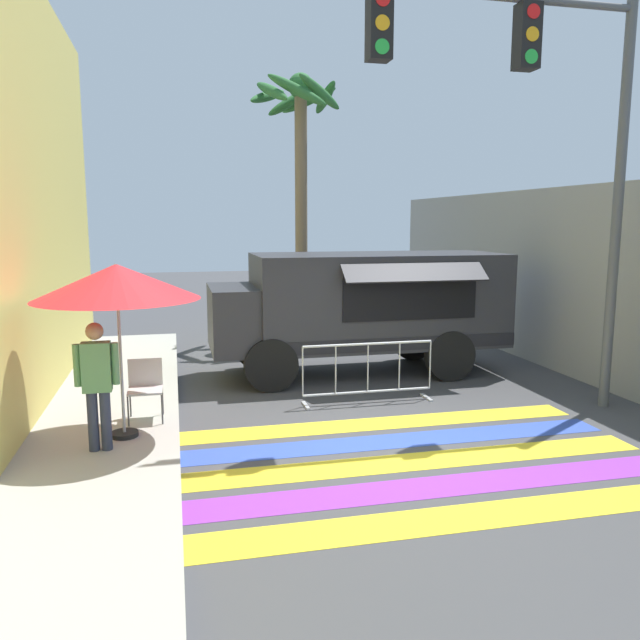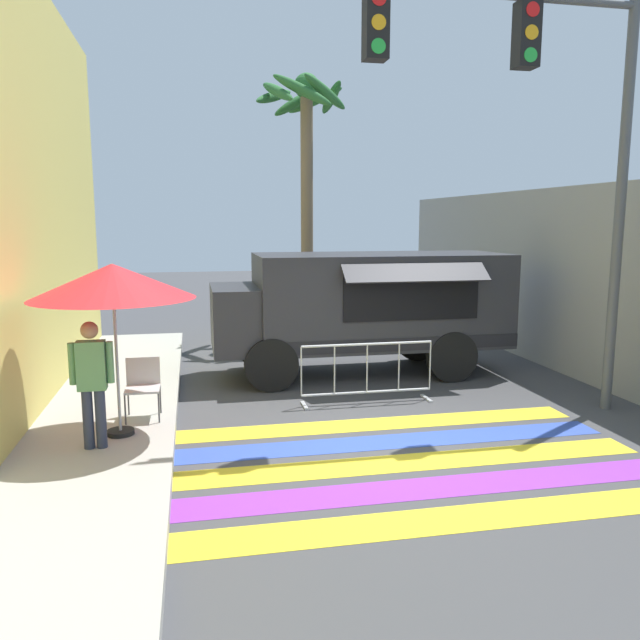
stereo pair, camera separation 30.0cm
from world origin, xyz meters
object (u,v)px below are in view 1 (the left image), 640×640
food_truck (356,304)px  palm_tree (299,145)px  patio_umbrella (117,282)px  folding_chair (145,383)px  barricade_front (368,373)px  vendor_person (97,379)px  traffic_signal_pole (530,102)px

food_truck → palm_tree: bearing=95.9°
patio_umbrella → folding_chair: bearing=70.6°
folding_chair → barricade_front: bearing=30.6°
barricade_front → folding_chair: bearing=-170.3°
vendor_person → barricade_front: bearing=17.3°
barricade_front → palm_tree: size_ratio=0.34×
food_truck → folding_chair: food_truck is taller
folding_chair → palm_tree: 8.29m
traffic_signal_pole → patio_umbrella: (-5.85, -0.25, -2.49)m
patio_umbrella → palm_tree: palm_tree is taller
palm_tree → vendor_person: bearing=-118.2°
traffic_signal_pole → palm_tree: bearing=107.2°
folding_chair → traffic_signal_pole: bearing=16.0°
vendor_person → barricade_front: vendor_person is taller
patio_umbrella → traffic_signal_pole: bearing=2.5°
food_truck → vendor_person: (-4.39, -3.75, -0.31)m
food_truck → barricade_front: size_ratio=2.55×
traffic_signal_pole → palm_tree: size_ratio=1.01×
vendor_person → barricade_front: 4.44m
folding_chair → palm_tree: (3.51, 6.29, 4.11)m
food_truck → barricade_front: 2.18m
patio_umbrella → palm_tree: 8.37m
folding_chair → vendor_person: size_ratio=0.53×
food_truck → barricade_front: (-0.37, -1.96, -0.88)m
traffic_signal_pole → barricade_front: 4.80m
food_truck → folding_chair: (-3.89, -2.56, -0.70)m
traffic_signal_pole → folding_chair: bearing=175.2°
traffic_signal_pole → barricade_front: bearing=152.6°
traffic_signal_pole → patio_umbrella: traffic_signal_pole is taller
folding_chair → barricade_front: 3.57m
vendor_person → palm_tree: bearing=55.1°
vendor_person → traffic_signal_pole: bearing=-0.0°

